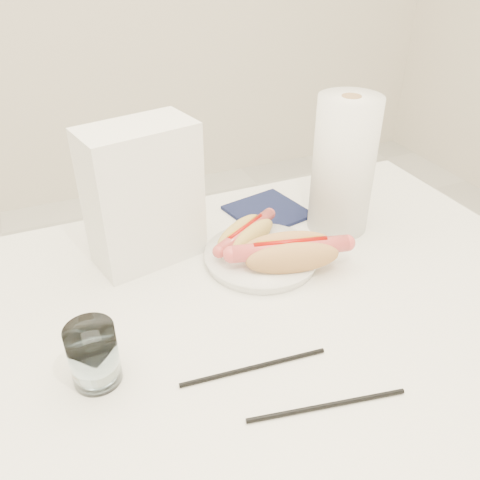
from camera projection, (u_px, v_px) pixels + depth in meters
name	position (u px, v px, depth m)	size (l,w,h in m)	color
table	(228.00, 351.00, 0.80)	(1.20, 0.80, 0.75)	white
plate	(261.00, 258.00, 0.90)	(0.20, 0.20, 0.02)	white
hotdog_left	(246.00, 235.00, 0.91)	(0.15, 0.12, 0.04)	tan
hotdog_right	(290.00, 253.00, 0.85)	(0.20, 0.11, 0.05)	tan
water_glass	(93.00, 355.00, 0.65)	(0.06, 0.06, 0.09)	white
chopstick_near	(254.00, 367.00, 0.69)	(0.01, 0.01, 0.21)	black
chopstick_far	(327.00, 406.00, 0.63)	(0.01, 0.01, 0.21)	black
napkin_box	(143.00, 195.00, 0.85)	(0.18, 0.10, 0.25)	white
navy_napkin	(267.00, 211.00, 1.05)	(0.14, 0.14, 0.01)	#111636
paper_towel_roll	(343.00, 166.00, 0.94)	(0.12, 0.12, 0.26)	white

